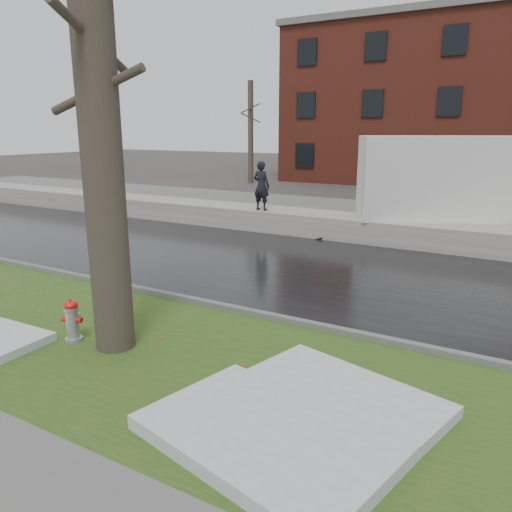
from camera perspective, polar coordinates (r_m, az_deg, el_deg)
The scene contains 15 objects.
ground at distance 9.13m, azimuth -6.45°, elevation -8.29°, with size 120.00×120.00×0.00m, color #47423D.
verge at distance 8.24m, azimuth -11.71°, elevation -10.94°, with size 60.00×4.50×0.04m, color #264617.
road at distance 12.81m, azimuth 5.58°, elevation -1.52°, with size 60.00×7.00×0.03m, color black.
parking_lot at distance 20.67m, azimuth 15.50°, elevation 4.10°, with size 60.00×9.00×0.03m, color slate.
curb at distance 9.87m, azimuth -2.99°, elevation -6.02°, with size 60.00×0.15×0.14m, color slate.
snowbank at distance 16.54m, azimuth 11.71°, elevation 3.14°, with size 60.00×1.60×0.75m, color #B8B2A8.
brick_building at distance 36.89m, azimuth 26.31°, elevation 15.24°, with size 26.00×12.00×10.00m, color maroon.
bg_tree_left at distance 33.43m, azimuth -0.62°, elevation 14.03°, with size 1.40×1.62×6.50m.
bg_tree_center at distance 34.56m, azimuth 11.77°, elevation 13.75°, with size 1.40×1.62×6.50m.
fire_hydrant at distance 8.91m, azimuth -20.28°, elevation -6.72°, with size 0.36×0.34×0.73m.
tree at distance 7.92m, azimuth -17.68°, elevation 17.01°, with size 1.61×1.89×7.78m.
box_truck at distance 17.33m, azimuth 23.92°, elevation 7.30°, with size 9.65×5.56×3.30m.
worker at distance 17.35m, azimuth 0.62°, elevation 8.02°, with size 0.62×0.40×1.69m, color black.
snow_patch_near at distance 6.65m, azimuth 8.31°, elevation -16.34°, with size 2.60×2.00×0.16m, color silver.
snow_patch_side at distance 5.98m, azimuth 1.21°, elevation -19.94°, with size 2.80×1.80×0.18m, color silver.
Camera 1 is at (5.08, -6.73, 3.50)m, focal length 35.00 mm.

